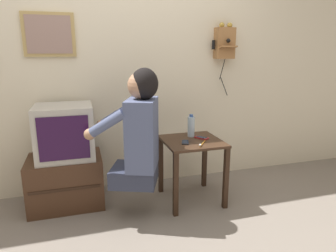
# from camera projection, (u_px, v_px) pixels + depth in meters

# --- Properties ---
(ground_plane) EXTENTS (14.00, 14.00, 0.00)m
(ground_plane) POSITION_uv_depth(u_px,v_px,m) (154.00, 250.00, 2.07)
(ground_plane) COLOR slate
(wall_back) EXTENTS (6.80, 0.05, 2.55)m
(wall_back) POSITION_uv_depth(u_px,v_px,m) (123.00, 58.00, 2.84)
(wall_back) COLOR beige
(wall_back) RESTS_ON ground_plane
(side_table) EXTENTS (0.51, 0.51, 0.57)m
(side_table) POSITION_uv_depth(u_px,v_px,m) (192.00, 153.00, 2.68)
(side_table) COLOR #382316
(side_table) RESTS_ON ground_plane
(person) EXTENTS (0.61, 0.52, 0.94)m
(person) POSITION_uv_depth(u_px,v_px,m) (139.00, 130.00, 2.36)
(person) COLOR #2D3347
(person) RESTS_ON ground_plane
(tv_stand) EXTENTS (0.62, 0.45, 0.44)m
(tv_stand) POSITION_uv_depth(u_px,v_px,m) (66.00, 181.00, 2.65)
(tv_stand) COLOR #422819
(tv_stand) RESTS_ON ground_plane
(television) EXTENTS (0.47, 0.44, 0.46)m
(television) POSITION_uv_depth(u_px,v_px,m) (65.00, 132.00, 2.56)
(television) COLOR #ADA89E
(television) RESTS_ON tv_stand
(wall_phone_antique) EXTENTS (0.23, 0.18, 0.73)m
(wall_phone_antique) POSITION_uv_depth(u_px,v_px,m) (225.00, 43.00, 3.01)
(wall_phone_antique) COLOR #9E6B3D
(framed_picture) EXTENTS (0.43, 0.03, 0.37)m
(framed_picture) POSITION_uv_depth(u_px,v_px,m) (49.00, 35.00, 2.58)
(framed_picture) COLOR tan
(cell_phone_held) EXTENTS (0.10, 0.14, 0.01)m
(cell_phone_held) POSITION_uv_depth(u_px,v_px,m) (185.00, 142.00, 2.57)
(cell_phone_held) COLOR black
(cell_phone_held) RESTS_ON side_table
(cell_phone_spare) EXTENTS (0.12, 0.14, 0.01)m
(cell_phone_spare) POSITION_uv_depth(u_px,v_px,m) (202.00, 138.00, 2.70)
(cell_phone_spare) COLOR maroon
(cell_phone_spare) RESTS_ON side_table
(water_bottle) EXTENTS (0.06, 0.06, 0.21)m
(water_bottle) POSITION_uv_depth(u_px,v_px,m) (191.00, 126.00, 2.75)
(water_bottle) COLOR #ADC6DB
(water_bottle) RESTS_ON side_table
(toothbrush) EXTENTS (0.12, 0.15, 0.02)m
(toothbrush) POSITION_uv_depth(u_px,v_px,m) (202.00, 144.00, 2.52)
(toothbrush) COLOR orange
(toothbrush) RESTS_ON side_table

